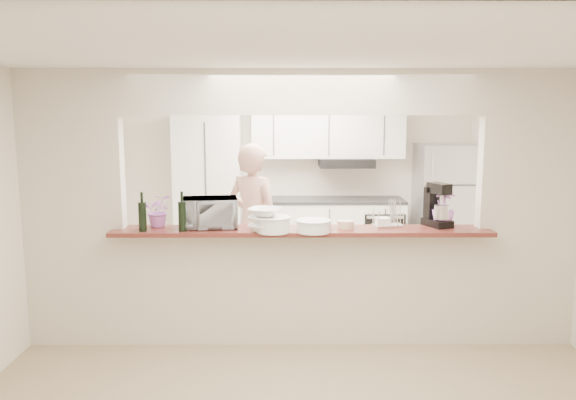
{
  "coord_description": "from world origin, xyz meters",
  "views": [
    {
      "loc": [
        -0.15,
        -5.0,
        2.12
      ],
      "look_at": [
        -0.12,
        0.3,
        1.3
      ],
      "focal_mm": 35.0,
      "sensor_mm": 36.0,
      "label": 1
    }
  ],
  "objects_px": {
    "stand_mixer": "(437,207)",
    "person": "(254,225)",
    "toaster_oven": "(210,213)",
    "refrigerator": "(443,206)"
  },
  "relations": [
    {
      "from": "stand_mixer",
      "to": "person",
      "type": "xyz_separation_m",
      "value": [
        -1.74,
        1.03,
        -0.38
      ]
    },
    {
      "from": "toaster_oven",
      "to": "refrigerator",
      "type": "bearing_deg",
      "value": 34.75
    },
    {
      "from": "stand_mixer",
      "to": "person",
      "type": "distance_m",
      "value": 2.06
    },
    {
      "from": "toaster_oven",
      "to": "stand_mixer",
      "type": "bearing_deg",
      "value": -6.47
    },
    {
      "from": "refrigerator",
      "to": "toaster_oven",
      "type": "bearing_deg",
      "value": -137.57
    },
    {
      "from": "toaster_oven",
      "to": "stand_mixer",
      "type": "distance_m",
      "value": 2.07
    },
    {
      "from": "toaster_oven",
      "to": "person",
      "type": "distance_m",
      "value": 1.17
    },
    {
      "from": "refrigerator",
      "to": "stand_mixer",
      "type": "distance_m",
      "value": 2.74
    },
    {
      "from": "toaster_oven",
      "to": "stand_mixer",
      "type": "xyz_separation_m",
      "value": [
        2.07,
        0.04,
        0.04
      ]
    },
    {
      "from": "refrigerator",
      "to": "person",
      "type": "bearing_deg",
      "value": -148.55
    }
  ]
}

